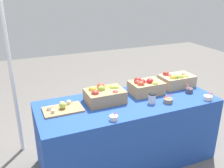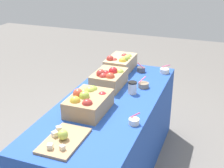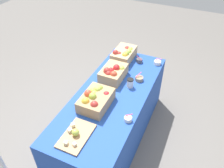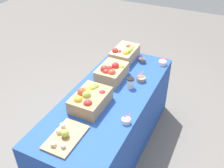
{
  "view_description": "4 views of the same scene",
  "coord_description": "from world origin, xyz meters",
  "px_view_note": "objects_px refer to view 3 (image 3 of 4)",
  "views": [
    {
      "loc": [
        -1.09,
        -2.12,
        1.86
      ],
      "look_at": [
        -0.18,
        0.02,
        0.95
      ],
      "focal_mm": 39.91,
      "sensor_mm": 36.0,
      "label": 1
    },
    {
      "loc": [
        -2.19,
        -0.85,
        1.91
      ],
      "look_at": [
        0.13,
        0.02,
        0.83
      ],
      "focal_mm": 49.96,
      "sensor_mm": 36.0,
      "label": 2
    },
    {
      "loc": [
        -1.77,
        -0.8,
        2.46
      ],
      "look_at": [
        -0.1,
        -0.05,
        0.98
      ],
      "focal_mm": 36.8,
      "sensor_mm": 36.0,
      "label": 3
    },
    {
      "loc": [
        -1.85,
        -0.93,
        2.32
      ],
      "look_at": [
        0.09,
        0.01,
        0.81
      ],
      "focal_mm": 41.91,
      "sensor_mm": 36.0,
      "label": 4
    }
  ],
  "objects_px": {
    "sample_bowl_far": "(139,60)",
    "sample_bowl_extra": "(128,119)",
    "apple_crate_right": "(96,99)",
    "apple_crate_middle": "(113,73)",
    "coffee_cup": "(130,83)",
    "cutting_board_front": "(76,135)",
    "sample_bowl_mid": "(139,79)",
    "sample_bowl_near": "(157,62)",
    "apple_crate_left": "(124,54)"
  },
  "relations": [
    {
      "from": "sample_bowl_near",
      "to": "sample_bowl_extra",
      "type": "height_order",
      "value": "sample_bowl_near"
    },
    {
      "from": "sample_bowl_extra",
      "to": "sample_bowl_near",
      "type": "bearing_deg",
      "value": 0.19
    },
    {
      "from": "apple_crate_right",
      "to": "sample_bowl_mid",
      "type": "bearing_deg",
      "value": -25.69
    },
    {
      "from": "apple_crate_right",
      "to": "sample_bowl_mid",
      "type": "distance_m",
      "value": 0.66
    },
    {
      "from": "sample_bowl_near",
      "to": "sample_bowl_mid",
      "type": "height_order",
      "value": "sample_bowl_near"
    },
    {
      "from": "sample_bowl_extra",
      "to": "apple_crate_middle",
      "type": "bearing_deg",
      "value": 36.07
    },
    {
      "from": "cutting_board_front",
      "to": "apple_crate_right",
      "type": "bearing_deg",
      "value": 3.0
    },
    {
      "from": "apple_crate_left",
      "to": "coffee_cup",
      "type": "relative_size",
      "value": 3.62
    },
    {
      "from": "cutting_board_front",
      "to": "sample_bowl_mid",
      "type": "bearing_deg",
      "value": -14.0
    },
    {
      "from": "apple_crate_left",
      "to": "apple_crate_right",
      "type": "distance_m",
      "value": 0.95
    },
    {
      "from": "apple_crate_left",
      "to": "coffee_cup",
      "type": "distance_m",
      "value": 0.6
    },
    {
      "from": "apple_crate_left",
      "to": "sample_bowl_far",
      "type": "bearing_deg",
      "value": -86.36
    },
    {
      "from": "apple_crate_middle",
      "to": "sample_bowl_mid",
      "type": "bearing_deg",
      "value": -72.89
    },
    {
      "from": "apple_crate_middle",
      "to": "cutting_board_front",
      "type": "distance_m",
      "value": 0.95
    },
    {
      "from": "sample_bowl_mid",
      "to": "coffee_cup",
      "type": "height_order",
      "value": "coffee_cup"
    },
    {
      "from": "sample_bowl_near",
      "to": "sample_bowl_far",
      "type": "height_order",
      "value": "sample_bowl_far"
    },
    {
      "from": "sample_bowl_near",
      "to": "sample_bowl_far",
      "type": "bearing_deg",
      "value": 103.55
    },
    {
      "from": "sample_bowl_mid",
      "to": "sample_bowl_extra",
      "type": "height_order",
      "value": "same"
    },
    {
      "from": "apple_crate_right",
      "to": "cutting_board_front",
      "type": "height_order",
      "value": "apple_crate_right"
    },
    {
      "from": "apple_crate_middle",
      "to": "coffee_cup",
      "type": "bearing_deg",
      "value": -105.08
    },
    {
      "from": "sample_bowl_far",
      "to": "sample_bowl_mid",
      "type": "bearing_deg",
      "value": -161.26
    },
    {
      "from": "sample_bowl_mid",
      "to": "coffee_cup",
      "type": "bearing_deg",
      "value": 160.28
    },
    {
      "from": "apple_crate_right",
      "to": "sample_bowl_mid",
      "type": "height_order",
      "value": "apple_crate_right"
    },
    {
      "from": "apple_crate_middle",
      "to": "sample_bowl_extra",
      "type": "bearing_deg",
      "value": -143.93
    },
    {
      "from": "apple_crate_left",
      "to": "coffee_cup",
      "type": "bearing_deg",
      "value": -151.05
    },
    {
      "from": "apple_crate_middle",
      "to": "apple_crate_right",
      "type": "distance_m",
      "value": 0.5
    },
    {
      "from": "apple_crate_middle",
      "to": "coffee_cup",
      "type": "relative_size",
      "value": 3.3
    },
    {
      "from": "sample_bowl_near",
      "to": "sample_bowl_far",
      "type": "xyz_separation_m",
      "value": [
        -0.06,
        0.23,
        0.0
      ]
    },
    {
      "from": "apple_crate_middle",
      "to": "apple_crate_right",
      "type": "xyz_separation_m",
      "value": [
        -0.5,
        -0.02,
        -0.0
      ]
    },
    {
      "from": "sample_bowl_far",
      "to": "sample_bowl_extra",
      "type": "xyz_separation_m",
      "value": [
        -1.04,
        -0.24,
        -0.0
      ]
    },
    {
      "from": "cutting_board_front",
      "to": "apple_crate_middle",
      "type": "bearing_deg",
      "value": 2.6
    },
    {
      "from": "coffee_cup",
      "to": "sample_bowl_extra",
      "type": "bearing_deg",
      "value": -161.51
    },
    {
      "from": "sample_bowl_far",
      "to": "sample_bowl_extra",
      "type": "distance_m",
      "value": 1.06
    },
    {
      "from": "sample_bowl_extra",
      "to": "sample_bowl_mid",
      "type": "bearing_deg",
      "value": 9.49
    },
    {
      "from": "cutting_board_front",
      "to": "sample_bowl_far",
      "type": "relative_size",
      "value": 3.64
    },
    {
      "from": "sample_bowl_near",
      "to": "sample_bowl_far",
      "type": "relative_size",
      "value": 0.99
    },
    {
      "from": "apple_crate_middle",
      "to": "cutting_board_front",
      "type": "bearing_deg",
      "value": -177.4
    },
    {
      "from": "cutting_board_front",
      "to": "sample_bowl_extra",
      "type": "relative_size",
      "value": 3.96
    },
    {
      "from": "apple_crate_right",
      "to": "sample_bowl_far",
      "type": "relative_size",
      "value": 3.78
    },
    {
      "from": "apple_crate_left",
      "to": "sample_bowl_near",
      "type": "xyz_separation_m",
      "value": [
        0.07,
        -0.45,
        -0.06
      ]
    },
    {
      "from": "sample_bowl_far",
      "to": "coffee_cup",
      "type": "relative_size",
      "value": 0.95
    },
    {
      "from": "apple_crate_left",
      "to": "cutting_board_front",
      "type": "bearing_deg",
      "value": -176.55
    },
    {
      "from": "apple_crate_middle",
      "to": "cutting_board_front",
      "type": "height_order",
      "value": "apple_crate_middle"
    },
    {
      "from": "sample_bowl_near",
      "to": "coffee_cup",
      "type": "xyz_separation_m",
      "value": [
        -0.59,
        0.16,
        0.03
      ]
    },
    {
      "from": "apple_crate_left",
      "to": "apple_crate_middle",
      "type": "height_order",
      "value": "apple_crate_middle"
    },
    {
      "from": "apple_crate_middle",
      "to": "sample_bowl_mid",
      "type": "relative_size",
      "value": 3.52
    },
    {
      "from": "cutting_board_front",
      "to": "apple_crate_left",
      "type": "bearing_deg",
      "value": 3.45
    },
    {
      "from": "apple_crate_left",
      "to": "sample_bowl_extra",
      "type": "bearing_deg",
      "value": -155.98
    },
    {
      "from": "apple_crate_right",
      "to": "coffee_cup",
      "type": "height_order",
      "value": "apple_crate_right"
    },
    {
      "from": "apple_crate_left",
      "to": "apple_crate_middle",
      "type": "bearing_deg",
      "value": -174.79
    }
  ]
}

